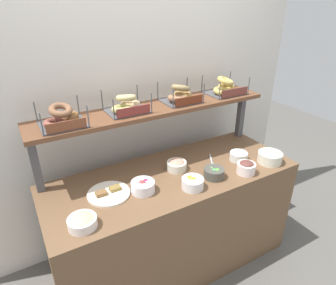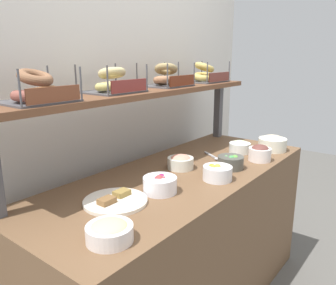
# 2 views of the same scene
# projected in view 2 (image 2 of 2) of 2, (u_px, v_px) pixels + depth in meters

# --- Properties ---
(back_wall) EXTENTS (3.03, 0.06, 2.40)m
(back_wall) POSITION_uv_depth(u_px,v_px,m) (109.00, 100.00, 2.06)
(back_wall) COLOR silver
(back_wall) RESTS_ON ground_plane
(deli_counter) EXTENTS (1.83, 0.70, 0.85)m
(deli_counter) POSITION_uv_depth(u_px,v_px,m) (181.00, 243.00, 1.93)
(deli_counter) COLOR brown
(deli_counter) RESTS_ON ground_plane
(shelf_riser_right) EXTENTS (0.05, 0.05, 0.40)m
(shelf_riser_right) POSITION_uv_depth(u_px,v_px,m) (218.00, 111.00, 2.58)
(shelf_riser_right) COLOR #4C4C51
(shelf_riser_right) RESTS_ON deli_counter
(upper_shelf) EXTENTS (1.79, 0.32, 0.03)m
(upper_shelf) POSITION_uv_depth(u_px,v_px,m) (143.00, 92.00, 1.88)
(upper_shelf) COLOR brown
(upper_shelf) RESTS_ON shelf_riser_left
(bowl_chocolate_spread) EXTENTS (0.13, 0.13, 0.10)m
(bowl_chocolate_spread) POSITION_uv_depth(u_px,v_px,m) (260.00, 153.00, 2.02)
(bowl_chocolate_spread) COLOR white
(bowl_chocolate_spread) RESTS_ON deli_counter
(bowl_scallion_spread) EXTENTS (0.14, 0.14, 0.08)m
(bowl_scallion_spread) POSITION_uv_depth(u_px,v_px,m) (240.00, 147.00, 2.19)
(bowl_scallion_spread) COLOR white
(bowl_scallion_spread) RESTS_ON deli_counter
(bowl_fruit_salad) EXTENTS (0.15, 0.15, 0.08)m
(bowl_fruit_salad) POSITION_uv_depth(u_px,v_px,m) (217.00, 172.00, 1.71)
(bowl_fruit_salad) COLOR white
(bowl_fruit_salad) RESTS_ON deli_counter
(bowl_veggie_mix) EXTENTS (0.14, 0.14, 0.08)m
(bowl_veggie_mix) POSITION_uv_depth(u_px,v_px,m) (231.00, 162.00, 1.88)
(bowl_veggie_mix) COLOR #4E4D45
(bowl_veggie_mix) RESTS_ON deli_counter
(bowl_beet_salad) EXTENTS (0.16, 0.16, 0.08)m
(bowl_beet_salad) POSITION_uv_depth(u_px,v_px,m) (160.00, 184.00, 1.56)
(bowl_beet_salad) COLOR white
(bowl_beet_salad) RESTS_ON deli_counter
(bowl_egg_salad) EXTENTS (0.16, 0.16, 0.07)m
(bowl_egg_salad) POSITION_uv_depth(u_px,v_px,m) (110.00, 231.00, 1.15)
(bowl_egg_salad) COLOR white
(bowl_egg_salad) RESTS_ON deli_counter
(bowl_lox_spread) EXTENTS (0.15, 0.15, 0.08)m
(bowl_lox_spread) POSITION_uv_depth(u_px,v_px,m) (181.00, 162.00, 1.88)
(bowl_lox_spread) COLOR silver
(bowl_lox_spread) RESTS_ON deli_counter
(bowl_potato_salad) EXTENTS (0.18, 0.18, 0.10)m
(bowl_potato_salad) POSITION_uv_depth(u_px,v_px,m) (273.00, 143.00, 2.24)
(bowl_potato_salad) COLOR silver
(bowl_potato_salad) RESTS_ON deli_counter
(serving_plate_white) EXTENTS (0.28, 0.28, 0.04)m
(serving_plate_white) POSITION_uv_depth(u_px,v_px,m) (115.00, 201.00, 1.45)
(serving_plate_white) COLOR white
(serving_plate_white) RESTS_ON deli_counter
(serving_spoon_near_plate) EXTENTS (0.11, 0.16, 0.01)m
(serving_spoon_near_plate) POSITION_uv_depth(u_px,v_px,m) (214.00, 157.00, 2.08)
(serving_spoon_near_plate) COLOR #B7B7BC
(serving_spoon_near_plate) RESTS_ON deli_counter
(bagel_basket_cinnamon_raisin) EXTENTS (0.27, 0.25, 0.14)m
(bagel_basket_cinnamon_raisin) POSITION_uv_depth(u_px,v_px,m) (36.00, 91.00, 1.35)
(bagel_basket_cinnamon_raisin) COLOR #4C4C51
(bagel_basket_cinnamon_raisin) RESTS_ON upper_shelf
(bagel_basket_plain) EXTENTS (0.28, 0.24, 0.14)m
(bagel_basket_plain) POSITION_uv_depth(u_px,v_px,m) (112.00, 84.00, 1.71)
(bagel_basket_plain) COLOR #4C4C51
(bagel_basket_plain) RESTS_ON upper_shelf
(bagel_basket_everything) EXTENTS (0.29, 0.26, 0.15)m
(bagel_basket_everything) POSITION_uv_depth(u_px,v_px,m) (166.00, 78.00, 2.04)
(bagel_basket_everything) COLOR #4C4C51
(bagel_basket_everything) RESTS_ON upper_shelf
(bagel_basket_sesame) EXTENTS (0.31, 0.26, 0.14)m
(bagel_basket_sesame) POSITION_uv_depth(u_px,v_px,m) (204.00, 75.00, 2.36)
(bagel_basket_sesame) COLOR #4C4C51
(bagel_basket_sesame) RESTS_ON upper_shelf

